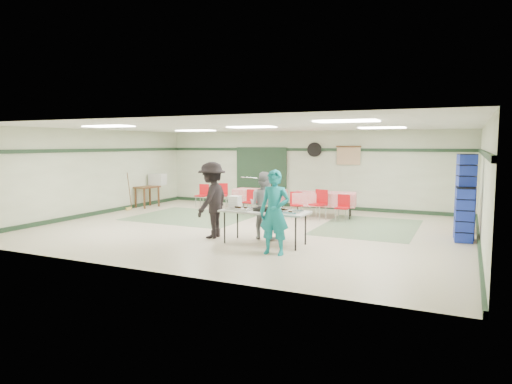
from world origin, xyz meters
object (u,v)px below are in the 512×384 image
at_px(volunteer_dark, 212,200).
at_px(chair_c, 343,205).
at_px(crate_stack_red, 465,212).
at_px(chair_b, 296,202).
at_px(printer_table, 147,190).
at_px(dining_table_a, 324,199).
at_px(chair_a, 320,201).
at_px(dining_table_b, 260,195).
at_px(office_printer, 158,179).
at_px(crate_stack_blue_b, 464,215).
at_px(serving_table, 265,212).
at_px(broom, 129,191).
at_px(chair_loose_a, 222,193).
at_px(volunteer_teal, 275,212).
at_px(chair_loose_b, 203,193).
at_px(crate_stack_blue_a, 465,197).
at_px(volunteer_grey, 264,205).
at_px(chair_d, 251,199).

bearing_deg(volunteer_dark, chair_c, 143.89).
distance_m(volunteer_dark, crate_stack_red, 6.45).
bearing_deg(chair_b, printer_table, 156.49).
relative_size(dining_table_a, chair_a, 2.22).
bearing_deg(dining_table_b, office_printer, 176.00).
bearing_deg(crate_stack_blue_b, serving_table, -152.45).
xyz_separation_m(crate_stack_red, printer_table, (-10.30, 0.25, 0.13)).
distance_m(dining_table_b, broom, 4.46).
distance_m(dining_table_a, crate_stack_red, 4.04).
bearing_deg(chair_loose_a, volunteer_teal, -75.33).
height_order(chair_c, chair_loose_b, chair_loose_b).
relative_size(crate_stack_red, office_printer, 1.92).
bearing_deg(office_printer, broom, -103.18).
height_order(printer_table, office_printer, office_printer).
distance_m(dining_table_b, chair_loose_b, 2.38).
bearing_deg(crate_stack_red, volunteer_dark, -148.51).
xyz_separation_m(crate_stack_blue_a, crate_stack_blue_b, (0.00, -0.30, -0.38)).
relative_size(office_printer, broom, 0.41).
distance_m(dining_table_a, office_printer, 6.36).
xyz_separation_m(volunteer_grey, chair_loose_a, (-3.53, 4.26, -0.27)).
height_order(dining_table_a, broom, broom).
bearing_deg(chair_b, crate_stack_blue_b, -42.68).
xyz_separation_m(chair_c, printer_table, (-7.08, 0.00, 0.16)).
bearing_deg(serving_table, broom, 155.29).
distance_m(crate_stack_blue_a, crate_stack_blue_b, 0.49).
height_order(volunteer_teal, volunteer_dark, volunteer_dark).
bearing_deg(chair_d, dining_table_b, 88.47).
bearing_deg(printer_table, chair_b, 7.21).
bearing_deg(volunteer_dark, crate_stack_blue_b, 105.85).
xyz_separation_m(volunteer_teal, volunteer_grey, (-0.82, 1.33, -0.07)).
relative_size(dining_table_a, office_printer, 3.81).
relative_size(volunteer_teal, dining_table_b, 1.01).
bearing_deg(chair_loose_b, broom, -137.58).
bearing_deg(serving_table, chair_c, 77.52).
xyz_separation_m(chair_d, crate_stack_blue_b, (6.21, -1.63, 0.14)).
relative_size(chair_loose_b, office_printer, 1.57).
distance_m(dining_table_a, crate_stack_blue_b, 4.53).
distance_m(serving_table, chair_d, 4.33).
bearing_deg(chair_b, chair_c, -23.27).
bearing_deg(crate_stack_blue_a, serving_table, -149.20).
height_order(serving_table, volunteer_grey, volunteer_grey).
bearing_deg(chair_b, volunteer_grey, -107.14).
bearing_deg(chair_c, chair_a, -178.65).
relative_size(chair_c, printer_table, 0.87).
distance_m(volunteer_teal, chair_b, 4.69).
bearing_deg(chair_b, chair_a, -22.46).
height_order(chair_b, office_printer, office_printer).
height_order(dining_table_a, printer_table, dining_table_a).
relative_size(chair_a, office_printer, 1.71).
relative_size(volunteer_teal, office_printer, 3.32).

